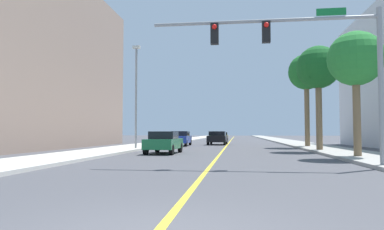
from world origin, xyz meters
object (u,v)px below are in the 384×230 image
object	(u,v)px
palm_far	(306,73)
car_green	(164,142)
street_lamp	(136,91)
palm_near	(355,60)
car_black	(218,138)
car_blue	(181,138)
palm_mid	(318,69)
traffic_signal_mast	(306,50)
car_yellow	(222,136)

from	to	relation	value
palm_far	car_green	size ratio (longest dim) A/B	2.07
street_lamp	palm_near	world-z (taller)	street_lamp
street_lamp	car_black	world-z (taller)	street_lamp
car_black	car_blue	world-z (taller)	car_blue
palm_far	car_black	size ratio (longest dim) A/B	1.84
palm_mid	palm_far	size ratio (longest dim) A/B	0.89
palm_far	car_black	world-z (taller)	palm_far
palm_near	car_green	world-z (taller)	palm_near
traffic_signal_mast	palm_mid	xyz separation A→B (m)	(2.98, 11.35, 1.26)
car_yellow	car_green	distance (m)	37.30
car_yellow	traffic_signal_mast	bearing A→B (deg)	-84.40
palm_near	car_black	xyz separation A→B (m)	(-8.17, 19.15, -4.29)
palm_near	palm_far	bearing A→B (deg)	89.85
car_black	car_blue	xyz separation A→B (m)	(-3.47, -3.60, 0.00)
palm_near	car_green	bearing A→B (deg)	164.02
car_yellow	car_green	world-z (taller)	car_green
car_blue	car_yellow	size ratio (longest dim) A/B	1.12
traffic_signal_mast	car_black	bearing A→B (deg)	101.25
palm_far	car_blue	bearing A→B (deg)	167.07
car_green	palm_far	bearing A→B (deg)	43.80
traffic_signal_mast	palm_mid	world-z (taller)	palm_mid
street_lamp	car_yellow	xyz separation A→B (m)	(5.04, 33.44, -3.76)
traffic_signal_mast	car_black	size ratio (longest dim) A/B	2.00
traffic_signal_mast	street_lamp	bearing A→B (deg)	131.07
palm_mid	car_green	xyz separation A→B (m)	(-10.25, -3.39, -5.05)
street_lamp	car_yellow	world-z (taller)	street_lamp
car_blue	palm_far	bearing A→B (deg)	165.99
traffic_signal_mast	palm_far	bearing A→B (deg)	79.12
car_black	car_yellow	bearing A→B (deg)	92.71
palm_near	palm_mid	xyz separation A→B (m)	(-0.40, 6.44, 0.73)
traffic_signal_mast	palm_mid	bearing A→B (deg)	75.29
street_lamp	palm_mid	world-z (taller)	street_lamp
car_blue	car_yellow	distance (m)	24.93
car_yellow	palm_mid	bearing A→B (deg)	-77.38
street_lamp	car_black	bearing A→B (deg)	66.06
street_lamp	car_blue	bearing A→B (deg)	77.15
traffic_signal_mast	car_green	xyz separation A→B (m)	(-7.28, 7.96, -3.79)
street_lamp	traffic_signal_mast	bearing A→B (deg)	-48.93
car_green	palm_near	bearing A→B (deg)	-14.76
palm_far	car_blue	world-z (taller)	palm_far
car_black	car_green	xyz separation A→B (m)	(-2.49, -16.10, -0.03)
traffic_signal_mast	car_yellow	size ratio (longest dim) A/B	2.15
traffic_signal_mast	car_blue	bearing A→B (deg)	111.98
traffic_signal_mast	car_blue	size ratio (longest dim) A/B	1.92
car_yellow	car_blue	bearing A→B (deg)	-98.01
car_black	traffic_signal_mast	bearing A→B (deg)	-77.19
car_yellow	palm_near	bearing A→B (deg)	-78.94
traffic_signal_mast	car_blue	world-z (taller)	traffic_signal_mast
palm_near	palm_far	size ratio (longest dim) A/B	0.79
street_lamp	car_black	size ratio (longest dim) A/B	1.77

